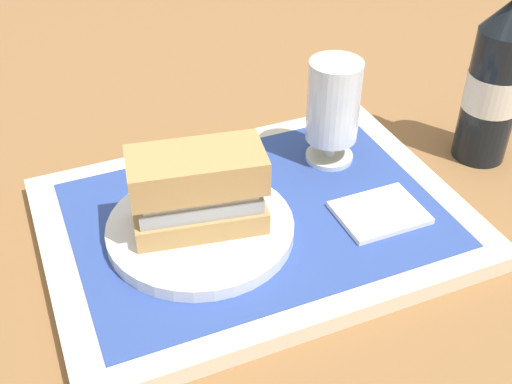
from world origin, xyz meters
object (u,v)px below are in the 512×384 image
sandwich (201,189)px  beer_bottle (496,80)px  beer_glass (333,108)px  plate (201,229)px

sandwich → beer_bottle: (0.37, 0.03, 0.03)m
beer_glass → plate: bearing=-159.2°
plate → beer_glass: (0.18, 0.07, 0.06)m
sandwich → beer_glass: (0.18, 0.07, 0.01)m
sandwich → beer_bottle: bearing=14.8°
beer_bottle → plate: bearing=-175.1°
plate → beer_bottle: size_ratio=0.71×
sandwich → beer_glass: size_ratio=1.11×
plate → beer_bottle: 0.39m
plate → sandwich: bearing=-9.8°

